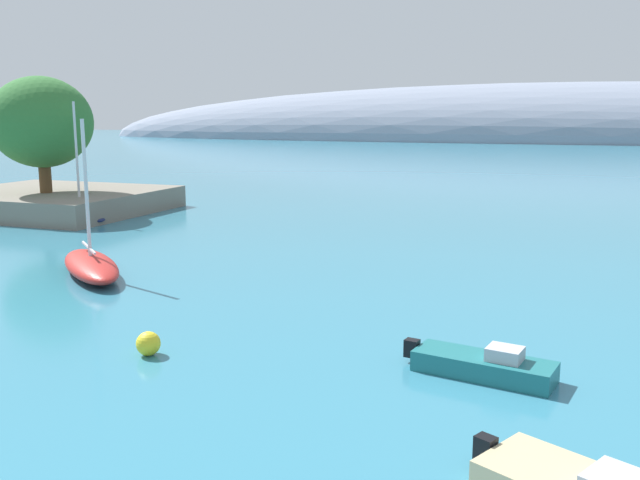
{
  "coord_description": "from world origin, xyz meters",
  "views": [
    {
      "loc": [
        11.26,
        -4.48,
        7.86
      ],
      "look_at": [
        -1.38,
        29.72,
        1.17
      ],
      "focal_mm": 38.42,
      "sensor_mm": 36.0,
      "label": 1
    }
  ],
  "objects": [
    {
      "name": "tree_clump_shore",
      "position": [
        -27.89,
        38.71,
        7.27
      ],
      "size": [
        7.85,
        7.85,
        9.06
      ],
      "color": "brown",
      "rests_on": "shore_outcrop"
    },
    {
      "name": "distant_ridge",
      "position": [
        7.12,
        217.14,
        0.0
      ],
      "size": [
        317.69,
        54.65,
        34.96
      ],
      "primitive_type": "ellipsoid",
      "color": "gray",
      "rests_on": "ground"
    },
    {
      "name": "shore_outcrop",
      "position": [
        -28.71,
        40.21,
        0.88
      ],
      "size": [
        16.54,
        14.21,
        1.77
      ],
      "primitive_type": "cube",
      "color": "gray",
      "rests_on": "ground"
    },
    {
      "name": "sailboat_navy_mid_mooring",
      "position": [
        -23.51,
        37.27,
        0.46
      ],
      "size": [
        7.6,
        5.59,
        8.82
      ],
      "rotation": [
        0.0,
        0.0,
        2.64
      ],
      "color": "navy",
      "rests_on": "water"
    },
    {
      "name": "mooring_buoy_yellow",
      "position": [
        -1.57,
        13.83,
        0.4
      ],
      "size": [
        0.81,
        0.81,
        0.81
      ],
      "primitive_type": "sphere",
      "color": "yellow",
      "rests_on": "water"
    },
    {
      "name": "motorboat_teal_foreground",
      "position": [
        9.08,
        15.79,
        0.36
      ],
      "size": [
        4.77,
        2.18,
        1.03
      ],
      "rotation": [
        0.0,
        0.0,
        6.1
      ],
      "color": "#1E6B70",
      "rests_on": "water"
    },
    {
      "name": "sailboat_red_near_shore",
      "position": [
        -10.82,
        22.56,
        0.56
      ],
      "size": [
        7.24,
        6.8,
        7.67
      ],
      "rotation": [
        0.0,
        0.0,
        5.55
      ],
      "color": "red",
      "rests_on": "water"
    }
  ]
}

